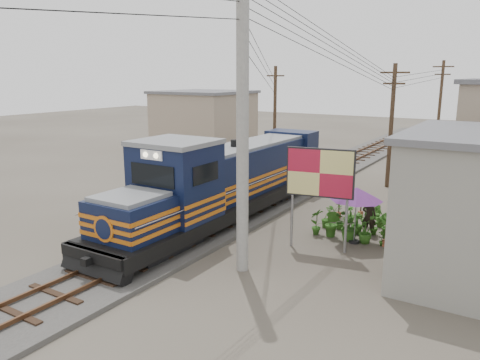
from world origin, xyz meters
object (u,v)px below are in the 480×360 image
Objects in this scene: market_umbrella at (357,194)px; locomotive at (228,182)px; vendor at (369,216)px; billboard at (320,175)px.

locomotive is at bearing 179.99° from market_umbrella.
market_umbrella reaches higher than vendor.
billboard is (4.92, -1.40, 1.13)m from locomotive.
vendor is at bearing 82.44° from market_umbrella.
locomotive is 5.87m from market_umbrella.
locomotive is 10.06× the size of vendor.
billboard is at bearing -15.84° from locomotive.
billboard reaches higher than vendor.
market_umbrella is 1.75m from vendor.
locomotive is 6.19× the size of market_umbrella.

